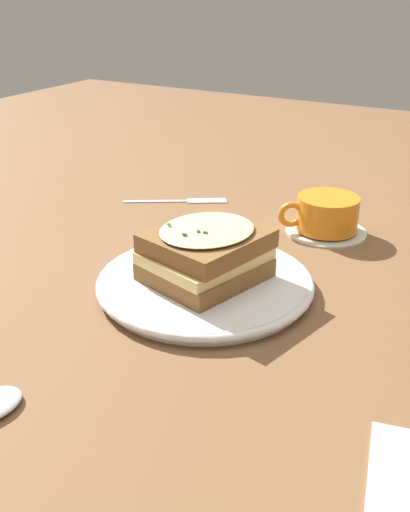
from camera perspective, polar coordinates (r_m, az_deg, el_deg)
name	(u,v)px	position (r m, az deg, el deg)	size (l,w,h in m)	color
ground_plane	(224,288)	(0.75, 1.78, -3.09)	(2.40, 2.40, 0.00)	brown
dinner_plate	(205,283)	(0.74, 0.00, -2.56)	(0.27, 0.27, 0.02)	white
sandwich	(206,253)	(0.72, 0.09, 0.28)	(0.15, 0.16, 0.07)	brown
teacup_with_saucer	(326,216)	(0.92, 11.48, 3.79)	(0.12, 0.12, 0.06)	silver
fork	(188,200)	(1.03, -1.67, 5.31)	(0.16, 0.11, 0.00)	silver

